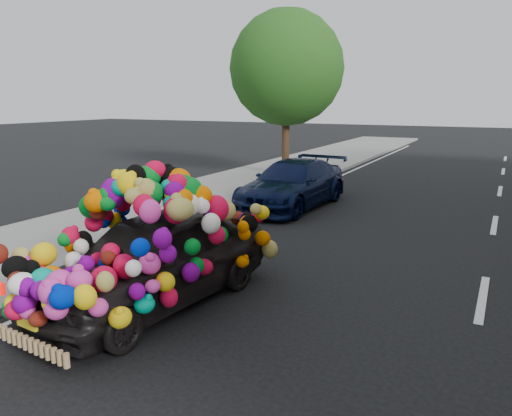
{
  "coord_description": "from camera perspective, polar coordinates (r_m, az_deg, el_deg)",
  "views": [
    {
      "loc": [
        3.75,
        -7.8,
        2.93
      ],
      "look_at": [
        -0.56,
        0.66,
        0.85
      ],
      "focal_mm": 35.0,
      "sensor_mm": 36.0,
      "label": 1
    }
  ],
  "objects": [
    {
      "name": "tree_near_sidewalk",
      "position": [
        18.9,
        3.51,
        15.67
      ],
      "size": [
        4.2,
        4.2,
        6.13
      ],
      "color": "#332114",
      "rests_on": "ground"
    },
    {
      "name": "lane_markings",
      "position": [
        8.33,
        24.46,
        -9.36
      ],
      "size": [
        6.0,
        50.0,
        0.01
      ],
      "primitive_type": null,
      "color": "silver",
      "rests_on": "ground"
    },
    {
      "name": "navy_sedan",
      "position": [
        13.78,
        4.19,
        2.77
      ],
      "size": [
        2.04,
        4.5,
        1.28
      ],
      "primitive_type": "imported",
      "rotation": [
        0.0,
        0.0,
        -0.06
      ],
      "color": "black",
      "rests_on": "ground"
    },
    {
      "name": "plush_art_car",
      "position": [
        7.27,
        -11.62,
        -3.14
      ],
      "size": [
        2.4,
        4.37,
        2.01
      ],
      "rotation": [
        0.0,
        0.0,
        -0.11
      ],
      "color": "black",
      "rests_on": "ground"
    },
    {
      "name": "ground",
      "position": [
        9.14,
        1.23,
        -6.35
      ],
      "size": [
        100.0,
        100.0,
        0.0
      ],
      "primitive_type": "plane",
      "color": "black",
      "rests_on": "ground"
    },
    {
      "name": "kerb",
      "position": [
        10.31,
        -10.65,
        -4.0
      ],
      "size": [
        0.15,
        60.0,
        0.13
      ],
      "primitive_type": "cube",
      "color": "gray",
      "rests_on": "ground"
    },
    {
      "name": "sidewalk",
      "position": [
        11.57,
        -18.35,
        -2.64
      ],
      "size": [
        4.0,
        60.0,
        0.12
      ],
      "primitive_type": "cube",
      "color": "gray",
      "rests_on": "ground"
    }
  ]
}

